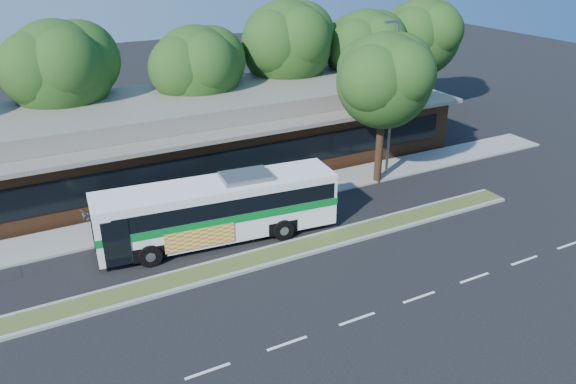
# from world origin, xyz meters

# --- Properties ---
(ground) EXTENTS (120.00, 120.00, 0.00)m
(ground) POSITION_xyz_m (0.00, 0.00, 0.00)
(ground) COLOR black
(ground) RESTS_ON ground
(median_strip) EXTENTS (26.00, 1.10, 0.15)m
(median_strip) POSITION_xyz_m (0.00, 0.60, 0.07)
(median_strip) COLOR #485926
(median_strip) RESTS_ON ground
(sidewalk) EXTENTS (44.00, 2.60, 0.12)m
(sidewalk) POSITION_xyz_m (0.00, 6.40, 0.06)
(sidewalk) COLOR gray
(sidewalk) RESTS_ON ground
(plaza_building) EXTENTS (33.20, 11.20, 4.45)m
(plaza_building) POSITION_xyz_m (0.00, 12.99, 2.13)
(plaza_building) COLOR #59331C
(plaza_building) RESTS_ON ground
(lamp_post) EXTENTS (0.93, 0.18, 9.07)m
(lamp_post) POSITION_xyz_m (9.56, 6.00, 4.90)
(lamp_post) COLOR slate
(lamp_post) RESTS_ON ground
(tree_bg_b) EXTENTS (6.69, 6.00, 9.00)m
(tree_bg_b) POSITION_xyz_m (-6.57, 16.14, 6.14)
(tree_bg_b) COLOR black
(tree_bg_b) RESTS_ON ground
(tree_bg_c) EXTENTS (6.24, 5.60, 8.26)m
(tree_bg_c) POSITION_xyz_m (1.40, 15.13, 5.59)
(tree_bg_c) COLOR black
(tree_bg_c) RESTS_ON ground
(tree_bg_d) EXTENTS (6.91, 6.20, 9.37)m
(tree_bg_d) POSITION_xyz_m (8.45, 16.15, 6.42)
(tree_bg_d) COLOR black
(tree_bg_d) RESTS_ON ground
(tree_bg_e) EXTENTS (6.47, 5.80, 8.50)m
(tree_bg_e) POSITION_xyz_m (14.42, 15.14, 5.74)
(tree_bg_e) COLOR black
(tree_bg_e) RESTS_ON ground
(tree_bg_f) EXTENTS (6.69, 6.00, 8.92)m
(tree_bg_f) POSITION_xyz_m (20.43, 16.14, 6.06)
(tree_bg_f) COLOR black
(tree_bg_f) RESTS_ON ground
(transit_bus) EXTENTS (11.46, 3.52, 3.17)m
(transit_bus) POSITION_xyz_m (-2.28, 3.21, 1.76)
(transit_bus) COLOR white
(transit_bus) RESTS_ON ground
(sedan) EXTENTS (5.10, 3.69, 1.37)m
(sedan) POSITION_xyz_m (-9.00, 9.53, 0.69)
(sedan) COLOR silver
(sedan) RESTS_ON ground
(sidewalk_tree) EXTENTS (5.85, 5.24, 8.63)m
(sidewalk_tree) POSITION_xyz_m (8.79, 5.43, 6.12)
(sidewalk_tree) COLOR black
(sidewalk_tree) RESTS_ON ground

